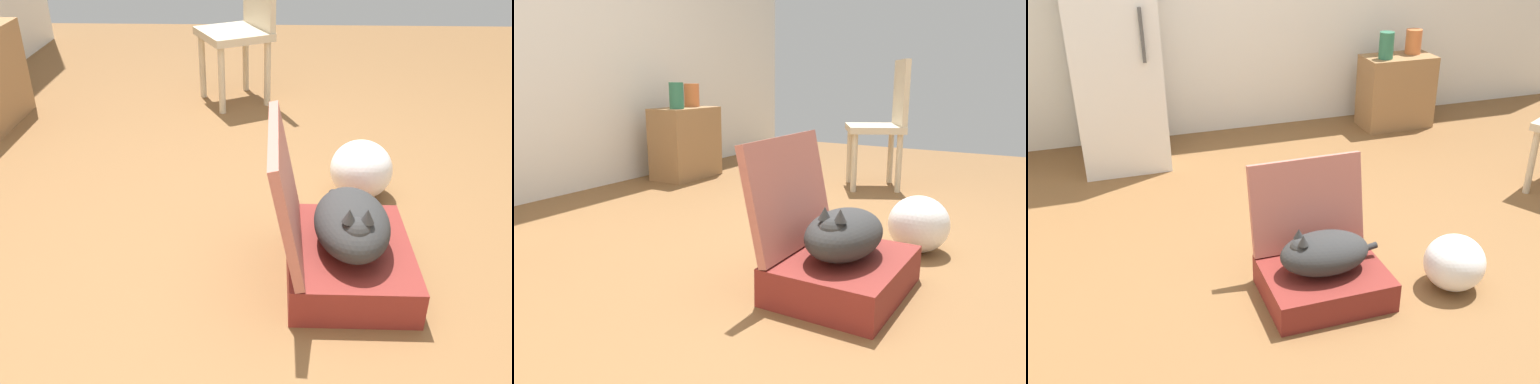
% 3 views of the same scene
% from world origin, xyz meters
% --- Properties ---
extents(ground_plane, '(7.68, 7.68, 0.00)m').
position_xyz_m(ground_plane, '(0.00, 0.00, 0.00)').
color(ground_plane, brown).
rests_on(ground_plane, ground).
extents(wall_back, '(6.40, 0.15, 2.60)m').
position_xyz_m(wall_back, '(-0.00, 2.26, 1.30)').
color(wall_back, silver).
rests_on(wall_back, ground).
extents(suitcase_base, '(0.59, 0.47, 0.15)m').
position_xyz_m(suitcase_base, '(-0.37, -0.23, 0.08)').
color(suitcase_base, maroon).
rests_on(suitcase_base, ground).
extents(suitcase_lid, '(0.59, 0.13, 0.47)m').
position_xyz_m(suitcase_lid, '(-0.37, 0.01, 0.39)').
color(suitcase_lid, '#B26356').
rests_on(suitcase_lid, suitcase_base).
extents(cat, '(0.52, 0.28, 0.23)m').
position_xyz_m(cat, '(-0.38, -0.23, 0.25)').
color(cat, '#2D2D2D').
rests_on(cat, suitcase_base).
extents(plastic_bag_white, '(0.31, 0.30, 0.28)m').
position_xyz_m(plastic_bag_white, '(0.27, -0.37, 0.14)').
color(plastic_bag_white, white).
rests_on(plastic_bag_white, ground).
extents(side_table, '(0.59, 0.33, 0.60)m').
position_xyz_m(side_table, '(1.11, 1.85, 0.30)').
color(side_table, olive).
rests_on(side_table, ground).
extents(vase_tall, '(0.12, 0.12, 0.21)m').
position_xyz_m(vase_tall, '(0.96, 1.80, 0.70)').
color(vase_tall, '#2D7051').
rests_on(vase_tall, side_table).
extents(vase_short, '(0.13, 0.13, 0.20)m').
position_xyz_m(vase_short, '(1.25, 1.89, 0.70)').
color(vase_short, '#CC6B38').
rests_on(vase_short, side_table).
extents(chair, '(0.58, 0.57, 0.98)m').
position_xyz_m(chair, '(1.60, 0.27, 0.53)').
color(chair, beige).
rests_on(chair, ground).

